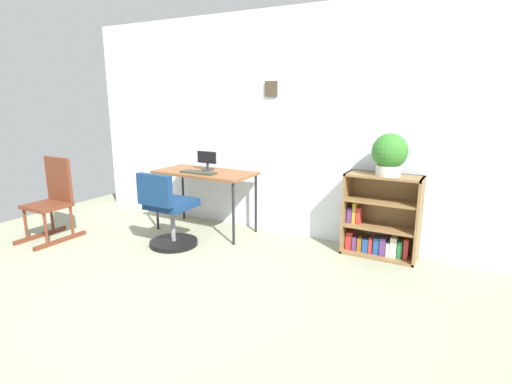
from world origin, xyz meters
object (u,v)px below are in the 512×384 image
(office_chair, at_px, (169,215))
(monitor, at_px, (207,161))
(potted_plant_on_shelf, at_px, (390,154))
(keyboard, at_px, (198,172))
(bookshelf_low, at_px, (380,220))
(rocking_chair, at_px, (53,199))
(desk, at_px, (205,176))

(office_chair, bearing_deg, monitor, 91.11)
(potted_plant_on_shelf, bearing_deg, office_chair, -158.15)
(monitor, bearing_deg, potted_plant_on_shelf, 2.58)
(keyboard, relative_size, bookshelf_low, 0.51)
(monitor, height_order, potted_plant_on_shelf, potted_plant_on_shelf)
(monitor, height_order, rocking_chair, monitor)
(office_chair, height_order, potted_plant_on_shelf, potted_plant_on_shelf)
(keyboard, distance_m, potted_plant_on_shelf, 2.10)
(desk, relative_size, monitor, 4.55)
(keyboard, bearing_deg, monitor, 99.32)
(monitor, xyz_separation_m, keyboard, (0.04, -0.23, -0.10))
(office_chair, distance_m, bookshelf_low, 2.20)
(desk, height_order, potted_plant_on_shelf, potted_plant_on_shelf)
(desk, distance_m, monitor, 0.20)
(keyboard, height_order, office_chair, office_chair)
(rocking_chair, bearing_deg, potted_plant_on_shelf, 20.01)
(office_chair, bearing_deg, potted_plant_on_shelf, 21.85)
(desk, distance_m, rocking_chair, 1.73)
(office_chair, relative_size, rocking_chair, 0.90)
(bookshelf_low, bearing_deg, office_chair, -156.38)
(office_chair, height_order, rocking_chair, rocking_chair)
(monitor, relative_size, bookshelf_low, 0.31)
(office_chair, distance_m, potted_plant_on_shelf, 2.34)
(rocking_chair, bearing_deg, office_chair, 17.07)
(rocking_chair, bearing_deg, monitor, 40.93)
(office_chair, distance_m, rocking_chair, 1.40)
(desk, distance_m, keyboard, 0.15)
(keyboard, bearing_deg, rocking_chair, -145.92)
(bookshelf_low, relative_size, potted_plant_on_shelf, 2.07)
(desk, relative_size, bookshelf_low, 1.40)
(desk, bearing_deg, keyboard, -88.58)
(potted_plant_on_shelf, bearing_deg, desk, -174.75)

